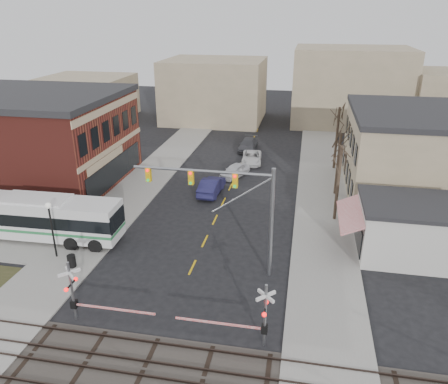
# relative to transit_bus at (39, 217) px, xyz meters

# --- Properties ---
(ground) EXTENTS (160.00, 160.00, 0.00)m
(ground) POSITION_rel_transit_bus_xyz_m (13.27, -3.97, -1.95)
(ground) COLOR black
(ground) RESTS_ON ground
(sidewalk_west) EXTENTS (5.00, 60.00, 0.12)m
(sidewalk_west) POSITION_rel_transit_bus_xyz_m (3.77, 16.03, -1.89)
(sidewalk_west) COLOR gray
(sidewalk_west) RESTS_ON ground
(sidewalk_east) EXTENTS (5.00, 60.00, 0.12)m
(sidewalk_east) POSITION_rel_transit_bus_xyz_m (22.77, 16.03, -1.89)
(sidewalk_east) COLOR gray
(sidewalk_east) RESTS_ON ground
(ballast_strip) EXTENTS (160.00, 5.00, 0.06)m
(ballast_strip) POSITION_rel_transit_bus_xyz_m (13.27, -11.97, -1.92)
(ballast_strip) COLOR #332D28
(ballast_strip) RESTS_ON ground
(rail_tracks) EXTENTS (160.00, 3.91, 0.14)m
(rail_tracks) POSITION_rel_transit_bus_xyz_m (13.27, -11.97, -1.83)
(rail_tracks) COLOR #2D231E
(rail_tracks) RESTS_ON ground
(awning_shop) EXTENTS (9.74, 6.20, 4.30)m
(awning_shop) POSITION_rel_transit_bus_xyz_m (29.24, 3.03, 0.22)
(awning_shop) COLOR beige
(awning_shop) RESTS_ON ground
(tree_east_a) EXTENTS (0.28, 0.28, 6.75)m
(tree_east_a) POSITION_rel_transit_bus_xyz_m (23.77, 8.03, 1.55)
(tree_east_a) COLOR #382B21
(tree_east_a) RESTS_ON sidewalk_east
(tree_east_b) EXTENTS (0.28, 0.28, 6.30)m
(tree_east_b) POSITION_rel_transit_bus_xyz_m (24.07, 14.03, 1.32)
(tree_east_b) COLOR #382B21
(tree_east_b) RESTS_ON sidewalk_east
(tree_east_c) EXTENTS (0.28, 0.28, 7.20)m
(tree_east_c) POSITION_rel_transit_bus_xyz_m (24.27, 22.03, 1.77)
(tree_east_c) COLOR #382B21
(tree_east_c) RESTS_ON sidewalk_east
(transit_bus) EXTENTS (13.54, 3.29, 3.47)m
(transit_bus) POSITION_rel_transit_bus_xyz_m (0.00, 0.00, 0.00)
(transit_bus) COLOR silver
(transit_bus) RESTS_ON ground
(traffic_signal_mast) EXTENTS (9.64, 0.30, 8.00)m
(traffic_signal_mast) POSITION_rel_transit_bus_xyz_m (16.18, -1.86, 3.77)
(traffic_signal_mast) COLOR gray
(traffic_signal_mast) RESTS_ON ground
(rr_crossing_west) EXTENTS (5.60, 1.36, 4.00)m
(rr_crossing_west) POSITION_rel_transit_bus_xyz_m (8.23, -8.87, 0.02)
(rr_crossing_west) COLOR gray
(rr_crossing_west) RESTS_ON ground
(rr_crossing_east) EXTENTS (5.60, 1.36, 4.00)m
(rr_crossing_east) POSITION_rel_transit_bus_xyz_m (18.81, -8.95, 0.02)
(rr_crossing_east) COLOR gray
(rr_crossing_east) RESTS_ON ground
(street_lamp) EXTENTS (0.44, 0.44, 4.44)m
(street_lamp) POSITION_rel_transit_bus_xyz_m (2.82, -2.57, 1.34)
(street_lamp) COLOR black
(street_lamp) RESTS_ON sidewalk_west
(trash_bin) EXTENTS (0.60, 0.60, 0.92)m
(trash_bin) POSITION_rel_transit_bus_xyz_m (4.70, -3.66, -1.37)
(trash_bin) COLOR black
(trash_bin) RESTS_ON sidewalk_west
(car_a) EXTENTS (3.33, 4.64, 1.47)m
(car_a) POSITION_rel_transit_bus_xyz_m (13.20, 17.11, -1.21)
(car_a) COLOR silver
(car_a) RESTS_ON ground
(car_b) EXTENTS (2.05, 5.19, 1.68)m
(car_b) POSITION_rel_transit_bus_xyz_m (11.68, 11.91, -1.11)
(car_b) COLOR #1C1B43
(car_b) RESTS_ON ground
(car_c) EXTENTS (2.73, 5.15, 1.38)m
(car_c) POSITION_rel_transit_bus_xyz_m (14.44, 22.31, -1.26)
(car_c) COLOR silver
(car_c) RESTS_ON ground
(car_d) EXTENTS (2.31, 5.29, 1.51)m
(car_d) POSITION_rel_transit_bus_xyz_m (13.26, 27.51, -1.19)
(car_d) COLOR #3D3E42
(car_d) RESTS_ON ground
(pedestrian_near) EXTENTS (0.70, 0.83, 1.94)m
(pedestrian_near) POSITION_rel_transit_bus_xyz_m (4.38, -0.88, -0.86)
(pedestrian_near) COLOR #5D534A
(pedestrian_near) RESTS_ON sidewalk_west
(pedestrian_far) EXTENTS (1.10, 1.08, 1.79)m
(pedestrian_far) POSITION_rel_transit_bus_xyz_m (3.69, 4.64, -0.93)
(pedestrian_far) COLOR #383761
(pedestrian_far) RESTS_ON sidewalk_west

